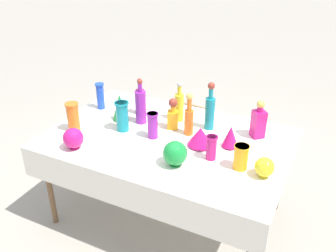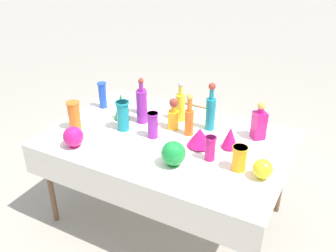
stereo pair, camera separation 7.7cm
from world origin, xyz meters
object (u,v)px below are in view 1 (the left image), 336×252
(round_bowl_1, at_px, (175,153))
(round_bowl_2, at_px, (73,138))
(tall_bottle_1, at_px, (140,100))
(fluted_vase_0, at_px, (200,136))
(cardboard_box_behind_left, at_px, (188,129))
(square_decanter_0, at_px, (173,115))
(tall_bottle_3, at_px, (210,110))
(round_bowl_0, at_px, (265,167))
(tall_bottle_4, at_px, (189,118))
(slender_vase_1, at_px, (211,147))
(fluted_vase_1, at_px, (120,107))
(fluted_vase_2, at_px, (230,136))
(tall_bottle_2, at_px, (179,106))
(square_decanter_1, at_px, (259,121))
(slender_vase_4, at_px, (153,125))
(slender_vase_0, at_px, (73,116))
(slender_vase_3, at_px, (100,95))
(slender_vase_2, at_px, (241,156))
(slender_vase_5, at_px, (122,116))
(tall_bottle_0, at_px, (141,106))

(round_bowl_1, xyz_separation_m, round_bowl_2, (-0.74, -0.13, -0.01))
(tall_bottle_1, bearing_deg, fluted_vase_0, -21.78)
(cardboard_box_behind_left, bearing_deg, square_decanter_0, -74.17)
(tall_bottle_3, xyz_separation_m, round_bowl_0, (0.54, -0.45, -0.09))
(tall_bottle_4, height_order, slender_vase_1, tall_bottle_4)
(fluted_vase_1, distance_m, round_bowl_2, 0.53)
(slender_vase_1, bearing_deg, tall_bottle_3, 112.29)
(fluted_vase_2, bearing_deg, tall_bottle_4, 173.24)
(tall_bottle_2, bearing_deg, fluted_vase_1, -154.31)
(square_decanter_1, height_order, slender_vase_4, square_decanter_1)
(round_bowl_2, bearing_deg, square_decanter_1, 33.16)
(tall_bottle_2, distance_m, slender_vase_4, 0.35)
(tall_bottle_3, bearing_deg, fluted_vase_0, -82.95)
(slender_vase_0, xyz_separation_m, slender_vase_4, (0.60, 0.18, -0.02))
(slender_vase_0, xyz_separation_m, round_bowl_2, (0.16, -0.21, -0.04))
(fluted_vase_0, xyz_separation_m, cardboard_box_behind_left, (-0.57, 1.13, -0.64))
(tall_bottle_2, bearing_deg, tall_bottle_1, -173.18)
(slender_vase_3, bearing_deg, square_decanter_0, -3.64)
(square_decanter_1, bearing_deg, round_bowl_0, -71.01)
(round_bowl_0, bearing_deg, fluted_vase_2, 140.64)
(slender_vase_2, distance_m, slender_vase_5, 0.98)
(slender_vase_3, relative_size, fluted_vase_2, 1.37)
(slender_vase_5, bearing_deg, tall_bottle_0, 69.89)
(tall_bottle_4, bearing_deg, square_decanter_1, 21.86)
(cardboard_box_behind_left, bearing_deg, slender_vase_2, -54.55)
(slender_vase_3, bearing_deg, tall_bottle_3, 4.38)
(slender_vase_4, distance_m, fluted_vase_2, 0.58)
(slender_vase_4, distance_m, round_bowl_0, 0.88)
(fluted_vase_0, bearing_deg, round_bowl_2, -151.49)
(tall_bottle_4, height_order, slender_vase_0, tall_bottle_4)
(slender_vase_0, bearing_deg, tall_bottle_2, 38.65)
(square_decanter_0, bearing_deg, tall_bottle_0, -173.98)
(slender_vase_0, distance_m, round_bowl_1, 0.91)
(square_decanter_0, distance_m, slender_vase_3, 0.72)
(slender_vase_4, relative_size, fluted_vase_1, 0.89)
(tall_bottle_0, height_order, square_decanter_1, tall_bottle_0)
(slender_vase_2, relative_size, fluted_vase_2, 1.03)
(slender_vase_1, relative_size, round_bowl_0, 1.30)
(tall_bottle_1, height_order, slender_vase_0, tall_bottle_1)
(slender_vase_5, relative_size, fluted_vase_0, 1.30)
(square_decanter_1, relative_size, slender_vase_5, 1.26)
(fluted_vase_0, bearing_deg, round_bowl_0, -19.04)
(slender_vase_5, relative_size, round_bowl_2, 1.51)
(tall_bottle_2, height_order, slender_vase_2, tall_bottle_2)
(square_decanter_1, bearing_deg, slender_vase_1, -115.29)
(cardboard_box_behind_left, bearing_deg, slender_vase_5, -92.77)
(tall_bottle_2, bearing_deg, cardboard_box_behind_left, 107.56)
(fluted_vase_1, bearing_deg, slender_vase_1, -14.22)
(tall_bottle_2, bearing_deg, slender_vase_2, -34.69)
(square_decanter_0, bearing_deg, round_bowl_2, -130.84)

